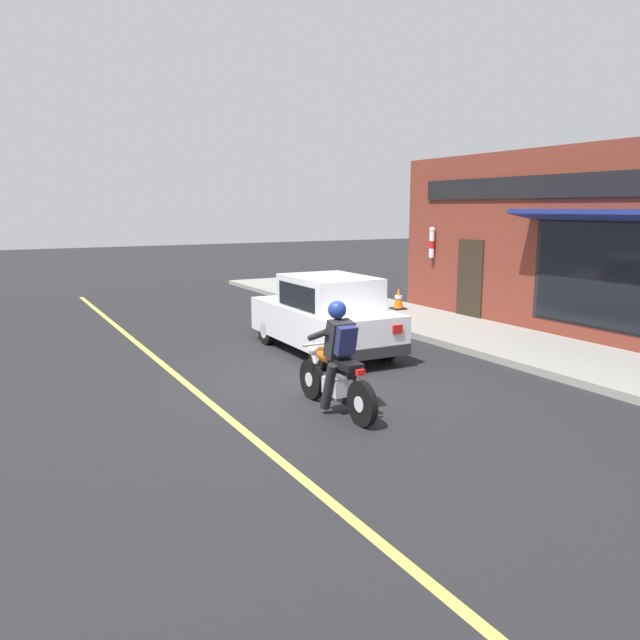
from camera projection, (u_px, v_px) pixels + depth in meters
name	position (u px, v px, depth m)	size (l,w,h in m)	color
ground_plane	(318.00, 388.00, 10.13)	(80.00, 80.00, 0.00)	black
sidewalk_curb	(441.00, 326.00, 15.10)	(2.60, 22.00, 0.14)	gray
lane_stripe	(160.00, 362.00, 11.87)	(0.12, 19.80, 0.01)	#D1C64C
storefront_building	(589.00, 246.00, 13.03)	(1.25, 11.73, 4.20)	maroon
motorcycle_with_rider	(336.00, 366.00, 8.85)	(0.56, 2.02, 1.62)	black
car_hatchback	(325.00, 315.00, 12.52)	(1.69, 3.80, 1.57)	black
traffic_cone	(398.00, 299.00, 17.10)	(0.36, 0.36, 0.60)	black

